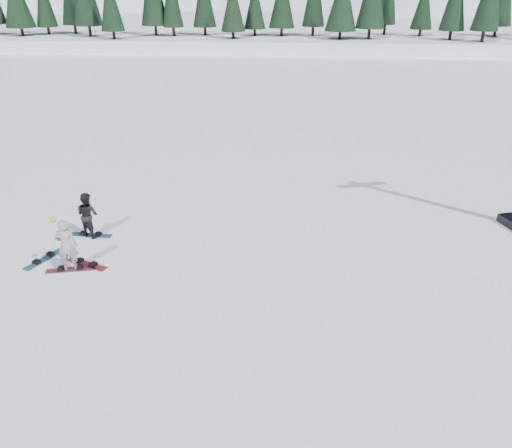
{
  "coord_description": "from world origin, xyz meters",
  "views": [
    {
      "loc": [
        5.34,
        -13.47,
        8.13
      ],
      "look_at": [
        4.22,
        0.8,
        1.1
      ],
      "focal_mm": 35.0,
      "sensor_mm": 36.0,
      "label": 1
    }
  ],
  "objects_px": {
    "snowboarder_woman": "(66,245)",
    "snowboard_loose_b": "(87,264)",
    "snowboarder_man": "(88,215)",
    "snowboard_loose_a": "(44,259)"
  },
  "relations": [
    {
      "from": "snowboarder_woman",
      "to": "snowboard_loose_b",
      "type": "xyz_separation_m",
      "value": [
        0.37,
        0.36,
        -0.86
      ]
    },
    {
      "from": "snowboarder_man",
      "to": "snowboard_loose_b",
      "type": "xyz_separation_m",
      "value": [
        0.61,
        -1.95,
        -0.8
      ]
    },
    {
      "from": "snowboard_loose_b",
      "to": "snowboard_loose_a",
      "type": "bearing_deg",
      "value": -164.78
    },
    {
      "from": "snowboarder_man",
      "to": "snowboard_loose_b",
      "type": "distance_m",
      "value": 2.2
    },
    {
      "from": "snowboarder_woman",
      "to": "snowboard_loose_b",
      "type": "distance_m",
      "value": 1.01
    },
    {
      "from": "snowboarder_man",
      "to": "snowboard_loose_a",
      "type": "distance_m",
      "value": 2.14
    },
    {
      "from": "snowboard_loose_a",
      "to": "snowboard_loose_b",
      "type": "xyz_separation_m",
      "value": [
        1.49,
        -0.17,
        0.0
      ]
    },
    {
      "from": "snowboarder_woman",
      "to": "snowboarder_man",
      "type": "height_order",
      "value": "snowboarder_woman"
    },
    {
      "from": "snowboarder_woman",
      "to": "snowboarder_man",
      "type": "xyz_separation_m",
      "value": [
        -0.25,
        2.32,
        -0.07
      ]
    },
    {
      "from": "snowboard_loose_b",
      "to": "snowboarder_woman",
      "type": "bearing_deg",
      "value": -113.45
    }
  ]
}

